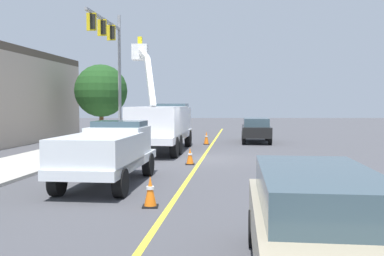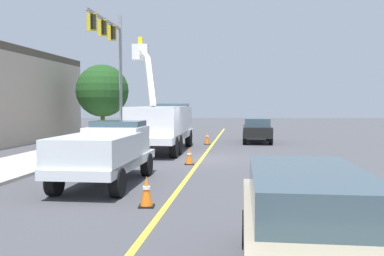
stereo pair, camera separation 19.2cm
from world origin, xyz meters
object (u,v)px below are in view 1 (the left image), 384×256
at_px(utility_bucket_truck, 162,123).
at_px(service_pickup_truck, 108,151).
at_px(traffic_signal_mast, 111,51).
at_px(trailing_sedan, 318,219).
at_px(traffic_cone_mid_front, 190,156).
at_px(passing_minivan, 256,128).
at_px(traffic_cone_leading, 150,192).
at_px(traffic_cone_mid_rear, 206,138).

height_order(utility_bucket_truck, service_pickup_truck, utility_bucket_truck).
bearing_deg(traffic_signal_mast, trailing_sedan, -162.02).
xyz_separation_m(trailing_sedan, traffic_signal_mast, (21.88, 7.10, 5.17)).
distance_m(utility_bucket_truck, trailing_sedan, 18.11).
height_order(service_pickup_truck, trailing_sedan, service_pickup_truck).
xyz_separation_m(service_pickup_truck, traffic_signal_mast, (14.16, 2.49, 5.02)).
bearing_deg(utility_bucket_truck, traffic_cone_mid_front, -163.49).
bearing_deg(trailing_sedan, service_pickup_truck, 30.85).
bearing_deg(passing_minivan, traffic_signal_mast, 98.05).
bearing_deg(service_pickup_truck, traffic_cone_mid_front, -29.85).
bearing_deg(traffic_cone_leading, traffic_signal_mast, 13.66).
distance_m(trailing_sedan, traffic_cone_leading, 5.57).
xyz_separation_m(utility_bucket_truck, service_pickup_truck, (-10.04, 1.12, -0.48)).
distance_m(traffic_cone_mid_rear, traffic_signal_mast, 8.47).
xyz_separation_m(passing_minivan, traffic_cone_mid_front, (-10.84, 4.57, -0.61)).
bearing_deg(trailing_sedan, traffic_cone_mid_front, 8.75).
height_order(utility_bucket_truck, trailing_sedan, utility_bucket_truck).
distance_m(traffic_cone_mid_front, traffic_signal_mast, 12.24).
distance_m(service_pickup_truck, trailing_sedan, 8.99).
height_order(traffic_cone_mid_rear, traffic_signal_mast, traffic_signal_mast).
bearing_deg(traffic_cone_mid_rear, service_pickup_truck, 164.91).
relative_size(trailing_sedan, traffic_cone_mid_rear, 5.64).
relative_size(passing_minivan, traffic_cone_leading, 6.14).
bearing_deg(traffic_signal_mast, traffic_cone_mid_front, -151.25).
bearing_deg(traffic_signal_mast, traffic_cone_mid_rear, -92.00).
bearing_deg(utility_bucket_truck, passing_minivan, -48.21).
distance_m(traffic_cone_leading, traffic_cone_mid_rear, 17.09).
height_order(passing_minivan, traffic_cone_mid_rear, passing_minivan).
relative_size(traffic_cone_mid_front, traffic_cone_mid_rear, 0.84).
distance_m(service_pickup_truck, traffic_cone_leading, 3.53).
bearing_deg(trailing_sedan, traffic_cone_mid_rear, 2.25).
bearing_deg(traffic_cone_leading, trailing_sedan, -148.10).
distance_m(traffic_cone_leading, traffic_signal_mast, 18.59).
height_order(service_pickup_truck, traffic_cone_mid_rear, service_pickup_truck).
bearing_deg(service_pickup_truck, traffic_cone_leading, -150.84).
bearing_deg(traffic_cone_mid_rear, traffic_cone_mid_front, 173.44).
height_order(traffic_cone_mid_front, traffic_signal_mast, traffic_signal_mast).
relative_size(passing_minivan, traffic_signal_mast, 0.56).
xyz_separation_m(passing_minivan, traffic_cone_mid_rear, (-1.60, 3.51, -0.54)).
xyz_separation_m(utility_bucket_truck, traffic_cone_mid_front, (-5.34, -1.58, -1.24)).
distance_m(service_pickup_truck, traffic_signal_mast, 15.23).
bearing_deg(passing_minivan, traffic_cone_mid_rear, 114.48).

